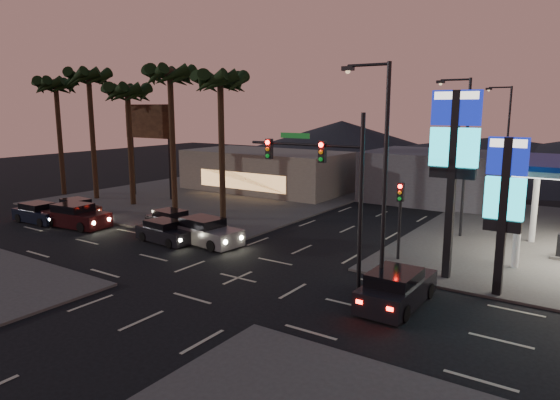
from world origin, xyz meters
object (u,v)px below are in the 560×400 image
Objects in this scene: car_lane_b_mid at (172,221)px; suv_station at (396,289)px; car_lane_a_mid at (76,216)px; traffic_signal_mast at (327,173)px; car_lane_b_rear at (78,208)px; pylon_sign_tall at (454,147)px; pylon_sign_short at (505,192)px; car_lane_a_front at (165,232)px; car_lane_b_front at (206,232)px; car_lane_a_rear at (39,213)px.

suv_station reaches higher than car_lane_b_mid.
traffic_signal_mast is at bearing -0.23° from car_lane_a_mid.
traffic_signal_mast reaches higher than car_lane_b_mid.
traffic_signal_mast reaches higher than car_lane_b_rear.
car_lane_a_mid is at bearing -172.05° from pylon_sign_tall.
pylon_sign_short is 7.69m from traffic_signal_mast.
traffic_signal_mast is at bearing -5.47° from car_lane_b_rear.
car_lane_b_mid is at bearing 6.40° from car_lane_b_rear.
car_lane_b_rear is at bearing -179.36° from pylon_sign_short.
car_lane_a_front is at bearing -7.26° from car_lane_b_rear.
car_lane_a_mid is at bearing -174.87° from pylon_sign_short.
traffic_signal_mast reaches higher than suv_station.
car_lane_b_mid is 0.99× the size of car_lane_b_rear.
car_lane_a_mid is at bearing -170.49° from car_lane_b_front.
car_lane_b_rear is (-22.75, 2.18, -4.60)m from traffic_signal_mast.
car_lane_a_mid is at bearing 10.16° from car_lane_a_rear.
traffic_signal_mast is 14.70m from car_lane_b_mid.
car_lane_a_mid is at bearing 177.62° from suv_station.
pylon_sign_tall reaches higher than traffic_signal_mast.
pylon_sign_short is 1.60× the size of car_lane_a_rear.
car_lane_a_rear is at bearing -174.29° from pylon_sign_short.
pylon_sign_short reaches higher than car_lane_a_mid.
pylon_sign_tall is 1.79× the size of car_lane_b_front.
car_lane_a_mid is 3.55m from car_lane_a_rear.
car_lane_a_rear is (-30.58, -3.06, -4.00)m from pylon_sign_short.
car_lane_a_rear reaches higher than car_lane_b_mid.
car_lane_a_rear is at bearing 179.24° from suv_station.
car_lane_a_mid is (-24.58, -3.43, -5.64)m from pylon_sign_tall.
pylon_sign_tall reaches higher than car_lane_a_rear.
car_lane_a_mid is 1.02× the size of car_lane_b_front.
suv_station is at bearing -100.78° from pylon_sign_tall.
car_lane_b_rear reaches higher than car_lane_b_mid.
pylon_sign_short is at bearing -21.80° from pylon_sign_tall.
pylon_sign_short is at bearing 19.13° from traffic_signal_mast.
traffic_signal_mast is (-4.74, -3.51, -1.17)m from pylon_sign_tall.
car_lane_a_front is at bearing 4.84° from car_lane_a_mid.
car_lane_b_front reaches higher than car_lane_b_mid.
traffic_signal_mast is 23.79m from car_lane_a_rear.
traffic_signal_mast reaches higher than car_lane_a_front.
car_lane_a_mid is (-19.84, 0.08, -4.48)m from traffic_signal_mast.
car_lane_b_front is at bearing 9.51° from car_lane_a_mid.
car_lane_a_front is at bearing 6.45° from car_lane_a_rear.
suv_station is (26.65, -3.08, 0.10)m from car_lane_b_rear.
pylon_sign_tall is 3.20m from pylon_sign_short.
suv_station reaches higher than car_lane_a_rear.
pylon_sign_tall is at bearing 9.47° from car_lane_a_front.
car_lane_a_mid reaches higher than car_lane_a_front.
car_lane_b_mid is 17.97m from suv_station.
car_lane_b_mid is at bearing 162.23° from car_lane_b_front.
car_lane_a_rear is 14.21m from car_lane_b_front.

